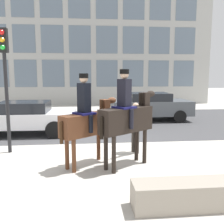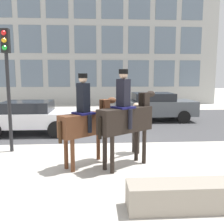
% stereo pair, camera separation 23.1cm
% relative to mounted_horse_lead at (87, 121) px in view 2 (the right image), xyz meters
% --- Properties ---
extents(ground_plane, '(80.00, 80.00, 0.00)m').
position_rel_mounted_horse_lead_xyz_m(ground_plane, '(0.54, 1.69, -1.23)').
color(ground_plane, beige).
extents(road_surface, '(20.14, 8.50, 0.01)m').
position_rel_mounted_horse_lead_xyz_m(road_surface, '(0.54, 6.44, -1.23)').
color(road_surface, '#444447').
rests_on(road_surface, ground_plane).
extents(office_building_facade, '(20.14, 0.33, 15.60)m').
position_rel_mounted_horse_lead_xyz_m(office_building_facade, '(0.54, 14.68, 6.58)').
color(office_building_facade, '#A8A8A3').
rests_on(office_building_facade, ground_plane).
extents(mounted_horse_lead, '(1.63, 1.39, 2.48)m').
position_rel_mounted_horse_lead_xyz_m(mounted_horse_lead, '(0.00, 0.00, 0.00)').
color(mounted_horse_lead, '#59331E').
rests_on(mounted_horse_lead, ground_plane).
extents(mounted_horse_companion, '(1.73, 1.36, 2.59)m').
position_rel_mounted_horse_lead_xyz_m(mounted_horse_companion, '(1.04, -0.16, 0.11)').
color(mounted_horse_companion, black).
rests_on(mounted_horse_companion, ground_plane).
extents(pedestrian_bystander, '(0.71, 0.79, 1.60)m').
position_rel_mounted_horse_lead_xyz_m(pedestrian_bystander, '(1.49, 0.99, -0.29)').
color(pedestrian_bystander, '#332D28').
rests_on(pedestrian_bystander, ground_plane).
extents(street_car_near_lane, '(3.92, 1.96, 1.37)m').
position_rel_mounted_horse_lead_xyz_m(street_car_near_lane, '(-2.53, 3.95, -0.50)').
color(street_car_near_lane, silver).
rests_on(street_car_near_lane, ground_plane).
extents(street_car_far_lane, '(4.22, 2.03, 1.51)m').
position_rel_mounted_horse_lead_xyz_m(street_car_far_lane, '(3.41, 6.68, -0.43)').
color(street_car_far_lane, '#51565B').
rests_on(street_car_far_lane, ground_plane).
extents(traffic_light, '(0.24, 0.29, 3.84)m').
position_rel_mounted_horse_lead_xyz_m(traffic_light, '(-2.49, 1.40, 1.35)').
color(traffic_light, black).
rests_on(traffic_light, ground_plane).
extents(planter_ledge, '(2.67, 0.56, 0.50)m').
position_rel_mounted_horse_lead_xyz_m(planter_ledge, '(2.13, -2.41, -0.98)').
color(planter_ledge, '#9E9384').
rests_on(planter_ledge, ground_plane).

